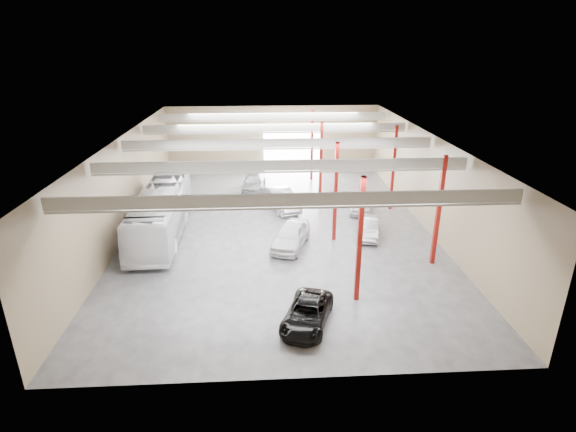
{
  "coord_description": "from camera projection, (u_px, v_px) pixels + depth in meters",
  "views": [
    {
      "loc": [
        -1.17,
        -31.0,
        13.19
      ],
      "look_at": [
        0.48,
        -2.89,
        2.2
      ],
      "focal_mm": 28.0,
      "sensor_mm": 36.0,
      "label": 1
    }
  ],
  "objects": [
    {
      "name": "car_row_c",
      "position": [
        254.0,
        182.0,
        42.48
      ],
      "size": [
        2.39,
        5.02,
        1.41
      ],
      "primitive_type": "imported",
      "rotation": [
        0.0,
        0.0,
        -0.09
      ],
      "color": "slate",
      "rests_on": "ground"
    },
    {
      "name": "car_row_a",
      "position": [
        291.0,
        235.0,
        30.64
      ],
      "size": [
        3.4,
        5.19,
        1.64
      ],
      "primitive_type": "imported",
      "rotation": [
        0.0,
        0.0,
        -0.33
      ],
      "color": "silver",
      "rests_on": "ground"
    },
    {
      "name": "car_row_b",
      "position": [
        281.0,
        199.0,
        37.59
      ],
      "size": [
        3.31,
        5.42,
        1.69
      ],
      "primitive_type": "imported",
      "rotation": [
        0.0,
        0.0,
        0.32
      ],
      "color": "#AAAAAF",
      "rests_on": "ground"
    },
    {
      "name": "coach_bus",
      "position": [
        161.0,
        213.0,
        32.15
      ],
      "size": [
        3.21,
        12.33,
        3.41
      ],
      "primitive_type": "imported",
      "rotation": [
        0.0,
        0.0,
        0.03
      ],
      "color": "white",
      "rests_on": "ground"
    },
    {
      "name": "car_right_near",
      "position": [
        368.0,
        227.0,
        32.36
      ],
      "size": [
        2.25,
        4.25,
        1.33
      ],
      "primitive_type": "imported",
      "rotation": [
        0.0,
        0.0,
        -0.22
      ],
      "color": "silver",
      "rests_on": "ground"
    },
    {
      "name": "black_sedan",
      "position": [
        307.0,
        313.0,
        22.22
      ],
      "size": [
        3.32,
        4.79,
        1.22
      ],
      "primitive_type": "imported",
      "rotation": [
        0.0,
        0.0,
        -0.33
      ],
      "color": "black",
      "rests_on": "ground"
    },
    {
      "name": "depot_shell",
      "position": [
        280.0,
        163.0,
        32.34
      ],
      "size": [
        22.12,
        32.12,
        7.06
      ],
      "color": "#3F3F44",
      "rests_on": "ground"
    },
    {
      "name": "car_right_far",
      "position": [
        359.0,
        202.0,
        37.21
      ],
      "size": [
        2.35,
        4.39,
        1.42
      ],
      "primitive_type": "imported",
      "rotation": [
        0.0,
        0.0,
        -0.17
      ],
      "color": "silver",
      "rests_on": "ground"
    }
  ]
}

